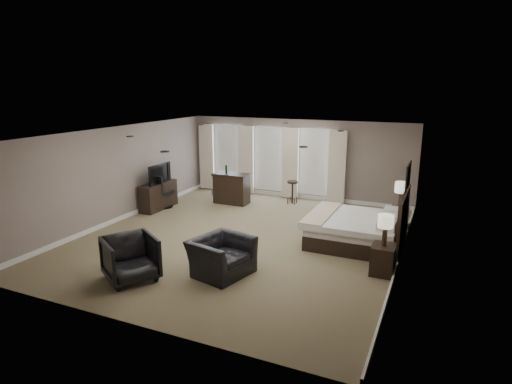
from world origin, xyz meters
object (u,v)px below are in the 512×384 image
at_px(dresser, 158,196).
at_px(bar_stool_left, 216,184).
at_px(nightstand_far, 399,219).
at_px(lamp_near, 385,230).
at_px(desk_chair, 164,191).
at_px(bar_counter, 232,188).
at_px(bar_stool_right, 292,192).
at_px(armchair_far, 130,256).
at_px(nightstand_near, 383,260).
at_px(armchair_near, 221,250).
at_px(bed, 354,216).
at_px(lamp_far, 401,195).
at_px(tv, 157,181).

xyz_separation_m(dresser, bar_stool_left, (0.80, 2.17, -0.03)).
bearing_deg(bar_stool_left, nightstand_far, -11.65).
height_order(lamp_near, desk_chair, lamp_near).
relative_size(bar_counter, bar_stool_right, 1.53).
bearing_deg(armchair_far, bar_stool_left, 47.22).
bearing_deg(bar_stool_right, dresser, -148.29).
relative_size(nightstand_near, armchair_near, 0.52).
bearing_deg(nightstand_far, bar_stool_right, 159.22).
relative_size(bed, dresser, 1.54).
relative_size(bed, desk_chair, 2.06).
height_order(nightstand_far, armchair_near, armchair_near).
height_order(lamp_far, bar_stool_right, lamp_far).
distance_m(bed, lamp_far, 1.72).
xyz_separation_m(bed, nightstand_far, (0.89, 1.45, -0.38)).
bearing_deg(tv, lamp_near, -106.03).
bearing_deg(bed, armchair_far, -133.59).
distance_m(tv, desk_chair, 0.40).
bearing_deg(lamp_near, bar_stool_right, 128.90).
distance_m(bed, nightstand_near, 1.74).
relative_size(tv, armchair_far, 1.06).
height_order(armchair_far, bar_stool_left, armchair_far).
bearing_deg(lamp_far, bed, -121.54).
relative_size(dresser, armchair_far, 1.45).
height_order(bed, tv, bed).
bearing_deg(lamp_near, lamp_far, 90.00).
xyz_separation_m(tv, desk_chair, (0.08, 0.17, -0.36)).
bearing_deg(dresser, lamp_far, 7.51).
height_order(bed, bar_stool_right, bed).
bearing_deg(lamp_far, bar_stool_right, 159.22).
height_order(nightstand_far, bar_stool_right, bar_stool_right).
height_order(tv, bar_stool_right, tv).
distance_m(tv, bar_stool_right, 4.20).
bearing_deg(lamp_near, nightstand_far, 90.00).
bearing_deg(bar_counter, nightstand_far, -5.91).
bearing_deg(bar_counter, armchair_far, -82.71).
distance_m(dresser, tv, 0.47).
height_order(nightstand_near, tv, tv).
distance_m(armchair_near, bar_stool_right, 5.51).
distance_m(nightstand_far, tv, 7.00).
xyz_separation_m(nightstand_near, desk_chair, (-6.84, 2.16, 0.22)).
bearing_deg(bar_counter, desk_chair, -143.06).
xyz_separation_m(armchair_near, bar_counter, (-2.20, 4.75, -0.01)).
bearing_deg(dresser, nightstand_near, -16.03).
relative_size(nightstand_far, bar_stool_left, 0.81).
distance_m(lamp_far, armchair_near, 5.16).
relative_size(nightstand_near, armchair_far, 0.62).
xyz_separation_m(lamp_near, armchair_far, (-4.42, -2.26, -0.43)).
xyz_separation_m(armchair_near, desk_chair, (-3.89, 3.47, 0.02)).
bearing_deg(armchair_far, lamp_near, -30.47).
bearing_deg(bar_stool_right, lamp_far, -20.78).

